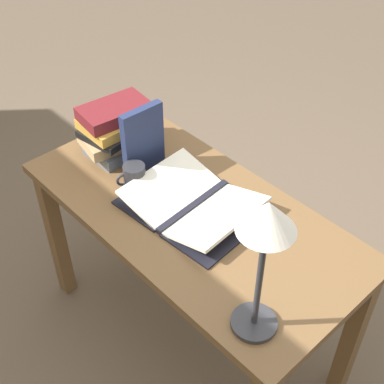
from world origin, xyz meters
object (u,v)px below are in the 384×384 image
at_px(open_book, 193,204).
at_px(reading_lamp, 265,235).
at_px(coffee_mug, 134,176).
at_px(book_standing_upright, 143,140).
at_px(book_stack_tall, 116,129).

xyz_separation_m(open_book, reading_lamp, (-0.48, 0.21, 0.35)).
xyz_separation_m(reading_lamp, coffee_mug, (0.72, -0.13, -0.32)).
distance_m(open_book, reading_lamp, 0.63).
distance_m(open_book, book_standing_upright, 0.31).
bearing_deg(open_book, book_standing_upright, -7.27).
bearing_deg(book_stack_tall, book_standing_upright, -178.42).
relative_size(book_stack_tall, reading_lamp, 0.64).
relative_size(book_stack_tall, coffee_mug, 2.70).
bearing_deg(reading_lamp, open_book, -23.45).
xyz_separation_m(open_book, book_standing_upright, (0.29, -0.02, 0.12)).
xyz_separation_m(book_stack_tall, book_standing_upright, (-0.16, -0.00, 0.03)).
relative_size(reading_lamp, coffee_mug, 4.23).
height_order(book_stack_tall, coffee_mug, book_stack_tall).
xyz_separation_m(book_stack_tall, coffee_mug, (-0.22, 0.09, -0.06)).
bearing_deg(book_standing_upright, book_stack_tall, 3.15).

